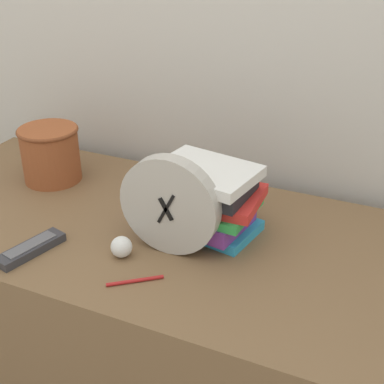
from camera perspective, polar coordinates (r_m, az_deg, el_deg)
The scene contains 7 objects.
desk at distance 1.57m, azimuth -5.55°, elevation -14.35°, with size 1.33×0.66×0.71m.
desk_clock at distance 1.18m, azimuth -2.42°, elevation -1.46°, with size 0.24×0.04×0.24m.
book_stack at distance 1.26m, azimuth 1.91°, elevation -0.70°, with size 0.26×0.21×0.18m.
basket at distance 1.58m, azimuth -14.87°, elevation 4.11°, with size 0.17×0.17×0.16m.
tv_remote at distance 1.28m, azimuth -16.82°, elevation -5.79°, with size 0.09×0.17×0.02m.
crumpled_paper_ball at distance 1.22m, azimuth -7.54°, elevation -5.82°, with size 0.05×0.05×0.05m.
pen at distance 1.15m, azimuth -6.09°, elevation -9.39°, with size 0.10×0.08×0.01m.
Camera 1 is at (0.61, -0.67, 1.41)m, focal length 50.00 mm.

